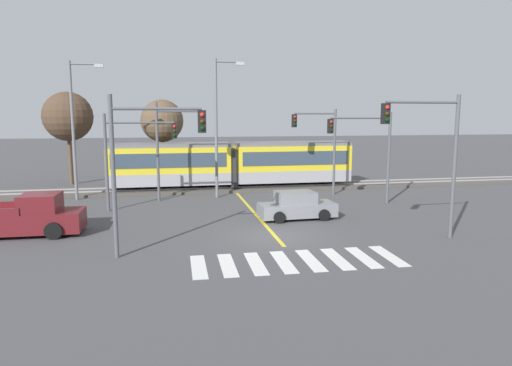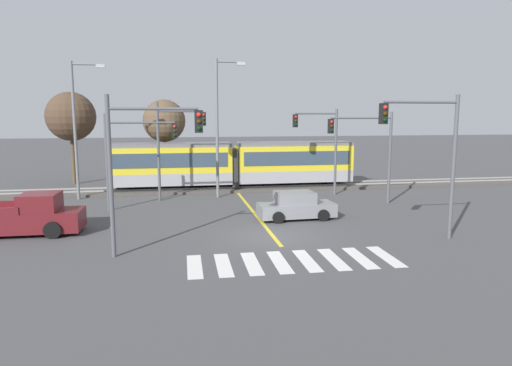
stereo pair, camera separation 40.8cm
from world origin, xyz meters
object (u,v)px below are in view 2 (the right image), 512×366
Objects in this scene: traffic_light_mid_left at (132,147)px; traffic_light_far_left at (174,138)px; light_rail_tram at (234,163)px; traffic_light_mid_right at (369,143)px; street_lamp_centre at (219,121)px; bare_tree_west at (164,121)px; pickup_truck at (26,217)px; street_lamp_west at (78,123)px; sedan_crossing at (296,206)px; bare_tree_far_west at (71,117)px; traffic_light_near_right at (431,145)px; traffic_light_near_left at (141,152)px; traffic_light_far_right at (322,138)px.

traffic_light_far_left is at bearing 48.61° from traffic_light_mid_left.
traffic_light_mid_right reaches higher than light_rail_tram.
bare_tree_west is at bearing 118.88° from street_lamp_centre.
traffic_light_far_left is (7.03, 7.85, 3.35)m from pickup_truck.
traffic_light_mid_right is 19.15m from street_lamp_west.
bare_tree_far_west reaches higher than sedan_crossing.
traffic_light_far_left is 16.56m from traffic_light_near_right.
light_rail_tram is 3.14× the size of traffic_light_mid_right.
bare_tree_west is (7.51, -1.35, -0.36)m from bare_tree_far_west.
bare_tree_west is at bearing 80.80° from traffic_light_mid_left.
traffic_light_mid_left reaches higher than pickup_truck.
traffic_light_near_left is (-7.81, -5.38, 3.52)m from sedan_crossing.
traffic_light_far_left reaches higher than light_rail_tram.
street_lamp_west is 9.43m from street_lamp_centre.
street_lamp_west is (-17.63, 13.49, 0.81)m from traffic_light_near_right.
traffic_light_far_right is (11.54, 12.44, -0.16)m from traffic_light_near_left.
traffic_light_near_right is at bearing 0.77° from traffic_light_near_left.
light_rail_tram reaches higher than pickup_truck.
traffic_light_near_left reaches higher than light_rail_tram.
bare_tree_west reaches higher than pickup_truck.
bare_tree_west is at bearing 88.62° from traffic_light_near_left.
bare_tree_far_west reaches higher than traffic_light_far_left.
bare_tree_far_west is at bearing 148.46° from traffic_light_mid_right.
sedan_crossing is 22.22m from bare_tree_far_west.
light_rail_tram is at bearing 113.08° from traffic_light_near_right.
light_rail_tram is 2.81× the size of traffic_light_near_right.
street_lamp_west reaches higher than traffic_light_far_right.
street_lamp_west is at bearing 85.43° from pickup_truck.
traffic_light_far_left is at bearing 84.19° from traffic_light_near_left.
street_lamp_west reaches higher than traffic_light_near_left.
traffic_light_mid_left is at bearing -148.82° from street_lamp_centre.
pickup_truck is 0.89× the size of traffic_light_far_right.
sedan_crossing is at bearing 34.54° from traffic_light_near_left.
street_lamp_centre reaches higher than traffic_light_mid_left.
traffic_light_mid_right is 0.78× the size of bare_tree_far_west.
pickup_truck is 7.46m from traffic_light_mid_left.
bare_tree_far_west is at bearing 143.69° from street_lamp_centre.
traffic_light_mid_left reaches higher than light_rail_tram.
bare_tree_west reaches higher than traffic_light_mid_right.
traffic_light_far_right reaches higher than pickup_truck.
street_lamp_west reaches higher than traffic_light_mid_left.
traffic_light_far_left reaches higher than traffic_light_mid_left.
street_lamp_west is (-5.05, 13.67, 0.97)m from traffic_light_near_left.
light_rail_tram is at bearing 13.43° from street_lamp_west.
bare_tree_far_west reaches higher than traffic_light_far_right.
street_lamp_west is 1.32× the size of bare_tree_west.
bare_tree_west is at bearing 67.91° from pickup_truck.
traffic_light_far_left is at bearing -178.86° from traffic_light_far_right.
bare_tree_far_west is (-18.57, 8.74, 1.50)m from traffic_light_far_right.
bare_tree_far_west is 1.09× the size of bare_tree_west.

